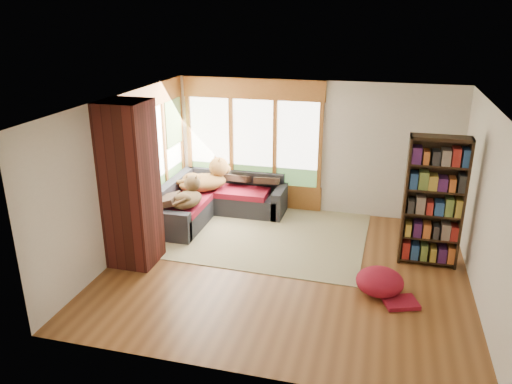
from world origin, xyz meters
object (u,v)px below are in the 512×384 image
at_px(pouf, 380,281).
at_px(dog_tan, 206,174).
at_px(sectional_sofa, 206,201).
at_px(area_rug, 261,233).
at_px(brick_chimney, 130,185).
at_px(dog_brindle, 188,192).
at_px(bookshelf, 433,202).

bearing_deg(pouf, dog_tan, 147.12).
bearing_deg(sectional_sofa, area_rug, -26.17).
height_order(brick_chimney, dog_brindle, brick_chimney).
height_order(brick_chimney, dog_tan, brick_chimney).
xyz_separation_m(area_rug, bookshelf, (2.83, -0.39, 1.04)).
bearing_deg(area_rug, dog_brindle, -172.78).
bearing_deg(dog_brindle, dog_tan, -1.54).
height_order(area_rug, bookshelf, bookshelf).
xyz_separation_m(bookshelf, dog_brindle, (-4.15, 0.22, -0.29)).
height_order(bookshelf, dog_tan, bookshelf).
xyz_separation_m(pouf, dog_brindle, (-3.44, 1.35, 0.56)).
relative_size(brick_chimney, dog_tan, 2.32).
relative_size(area_rug, dog_tan, 3.30).
distance_m(area_rug, bookshelf, 3.03).
height_order(sectional_sofa, dog_brindle, dog_brindle).
distance_m(area_rug, pouf, 2.61).
xyz_separation_m(area_rug, pouf, (2.12, -1.51, 0.19)).
height_order(area_rug, dog_tan, dog_tan).
relative_size(sectional_sofa, area_rug, 0.60).
relative_size(brick_chimney, area_rug, 0.70).
distance_m(brick_chimney, dog_brindle, 1.48).
height_order(brick_chimney, sectional_sofa, brick_chimney).
xyz_separation_m(brick_chimney, dog_brindle, (0.39, 1.32, -0.55)).
distance_m(dog_tan, dog_brindle, 0.85).
bearing_deg(pouf, bookshelf, 57.86).
bearing_deg(dog_tan, pouf, -72.93).
relative_size(sectional_sofa, bookshelf, 1.05).
bearing_deg(dog_brindle, area_rug, -81.20).
bearing_deg(dog_brindle, sectional_sofa, -2.76).
bearing_deg(dog_brindle, pouf, -109.79).
bearing_deg(bookshelf, brick_chimney, -166.36).
height_order(sectional_sofa, dog_tan, dog_tan).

